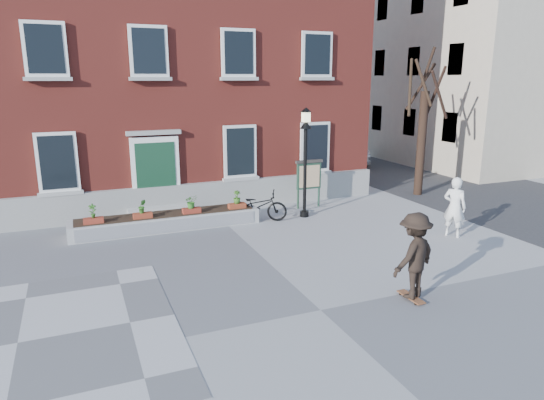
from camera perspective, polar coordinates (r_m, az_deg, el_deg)
name	(u,v)px	position (r m, az deg, el deg)	size (l,w,h in m)	color
ground	(321,310)	(10.89, 5.73, -12.77)	(100.00, 100.00, 0.00)	gray
checker_patch	(18,343)	(10.80, -27.76, -14.67)	(6.00, 6.00, 0.01)	#5C5C5E
bicycle	(258,206)	(17.09, -1.68, -0.68)	(0.72, 2.06, 1.08)	black
parked_car	(354,151)	(29.40, 9.59, 5.66)	(1.41, 4.05, 1.33)	#B9BCBE
bystander	(455,207)	(16.32, 20.68, -0.78)	(0.70, 0.46, 1.93)	white
brick_building	(130,45)	(22.70, -16.36, 17.12)	(18.40, 10.85, 12.60)	maroon
planter_assembly	(167,220)	(16.58, -12.23, -2.32)	(6.20, 1.12, 1.15)	#B4B4AF
bare_tree	(422,130)	(21.56, 17.27, 7.87)	(1.83, 1.83, 6.16)	black
side_street	(420,46)	(36.32, 17.01, 16.91)	(15.20, 36.00, 14.50)	#373739
lamp_post	(305,147)	(17.24, 3.95, 6.20)	(0.40, 0.40, 3.93)	black
notice_board	(309,176)	(18.71, 4.37, 2.86)	(1.10, 0.16, 1.87)	#183120
skateboarder	(414,256)	(11.35, 16.37, -6.30)	(1.44, 1.09, 2.06)	brown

